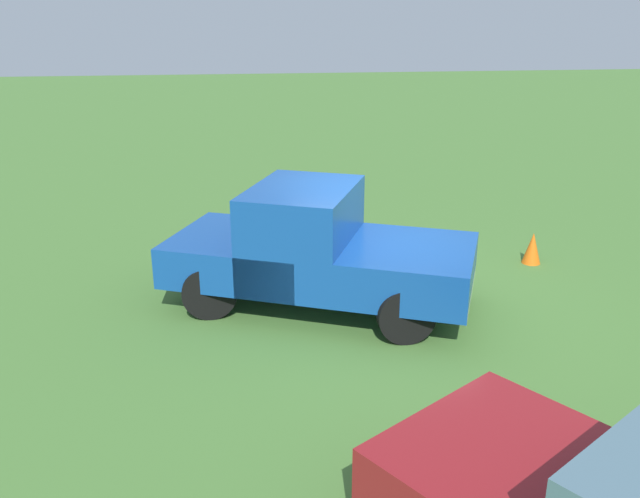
{
  "coord_description": "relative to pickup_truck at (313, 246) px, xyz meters",
  "views": [
    {
      "loc": [
        -2.18,
        -8.97,
        4.16
      ],
      "look_at": [
        -0.9,
        0.11,
        0.9
      ],
      "focal_mm": 37.52,
      "sensor_mm": 36.0,
      "label": 1
    }
  ],
  "objects": [
    {
      "name": "pickup_truck",
      "position": [
        0.0,
        0.0,
        0.0
      ],
      "size": [
        4.81,
        3.54,
        1.81
      ],
      "rotation": [
        0.0,
        0.0,
        5.87
      ],
      "color": "black",
      "rests_on": "ground_plane"
    },
    {
      "name": "traffic_cone",
      "position": [
        4.02,
        1.22,
        -0.66
      ],
      "size": [
        0.32,
        0.32,
        0.55
      ],
      "primitive_type": "cone",
      "color": "orange",
      "rests_on": "ground_plane"
    },
    {
      "name": "ground_plane",
      "position": [
        1.0,
        -0.15,
        -0.93
      ],
      "size": [
        80.0,
        80.0,
        0.0
      ],
      "primitive_type": "plane",
      "color": "#477533"
    }
  ]
}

